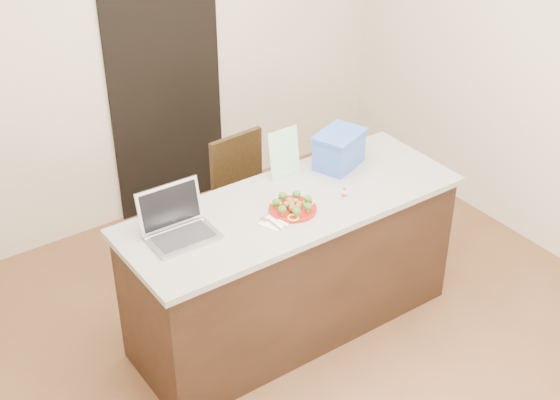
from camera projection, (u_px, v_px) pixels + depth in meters
ground at (315, 345)px, 4.83m from camera, size 4.00×4.00×0.00m
room_shell at (322, 108)px, 3.97m from camera, size 4.00×4.00×4.00m
doorway at (166, 86)px, 5.72m from camera, size 0.90×0.02×2.00m
island at (292, 266)px, 4.76m from camera, size 2.06×0.76×0.92m
plate at (293, 209)px, 4.44m from camera, size 0.28×0.28×0.02m
meatballs at (293, 205)px, 4.43m from camera, size 0.10×0.11×0.04m
broccoli at (293, 202)px, 4.42m from camera, size 0.23×0.23×0.04m
pepper_rings at (293, 207)px, 4.43m from camera, size 0.23×0.25×0.01m
napkin at (275, 222)px, 4.33m from camera, size 0.17×0.17×0.01m
fork at (270, 222)px, 4.33m from camera, size 0.03×0.16×0.00m
knife at (281, 221)px, 4.33m from camera, size 0.02×0.17×0.01m
yogurt_bottle at (344, 194)px, 4.55m from camera, size 0.03×0.03×0.06m
laptop at (176, 222)px, 4.21m from camera, size 0.38×0.30×0.26m
leaflet at (284, 153)px, 4.71m from camera, size 0.21×0.05×0.30m
blue_box at (339, 149)px, 4.82m from camera, size 0.38×0.33×0.23m
chair at (245, 193)px, 5.35m from camera, size 0.44×0.44×0.93m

